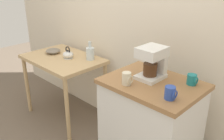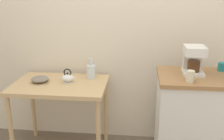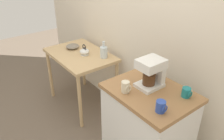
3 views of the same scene
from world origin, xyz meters
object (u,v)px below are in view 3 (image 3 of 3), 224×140
teakettle (85,52)px  glass_carafe_vase (104,52)px  mug_blue (161,107)px  coffee_maker (152,72)px  mug_small_cream (126,87)px  mug_dark_teal (186,93)px  bowl_stoneware (73,46)px

teakettle → glass_carafe_vase: size_ratio=0.71×
teakettle → mug_blue: bearing=-9.4°
coffee_maker → mug_blue: (0.30, -0.20, -0.10)m
mug_blue → mug_small_cream: size_ratio=0.92×
teakettle → mug_dark_teal: bearing=2.3°
teakettle → coffee_maker: size_ratio=0.57×
teakettle → mug_dark_teal: (1.49, 0.06, 0.15)m
bowl_stoneware → mug_blue: mug_blue is taller
coffee_maker → mug_blue: 0.37m
mug_dark_teal → bowl_stoneware: bearing=-177.4°
bowl_stoneware → coffee_maker: size_ratio=0.68×
glass_carafe_vase → mug_small_cream: mug_small_cream is taller
teakettle → coffee_maker: coffee_maker is taller
bowl_stoneware → teakettle: 0.28m
mug_blue → mug_dark_teal: (-0.01, 0.31, -0.01)m
glass_carafe_vase → mug_dark_teal: bearing=-4.1°
bowl_stoneware → mug_dark_teal: mug_dark_teal is taller
mug_small_cream → bowl_stoneware: bearing=169.4°
bowl_stoneware → mug_small_cream: bearing=-10.6°
bowl_stoneware → mug_small_cream: mug_small_cream is taller
teakettle → glass_carafe_vase: 0.26m
mug_dark_teal → coffee_maker: bearing=-160.2°
mug_small_cream → glass_carafe_vase: bearing=154.7°
glass_carafe_vase → coffee_maker: 1.03m
glass_carafe_vase → mug_blue: (1.28, -0.40, 0.12)m
coffee_maker → mug_small_cream: 0.26m
glass_carafe_vase → coffee_maker: (0.99, -0.20, 0.22)m
teakettle → glass_carafe_vase: bearing=36.3°
mug_dark_teal → teakettle: bearing=-177.7°
coffee_maker → mug_blue: size_ratio=2.86×
teakettle → mug_blue: 1.52m
coffee_maker → teakettle: bearing=177.9°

